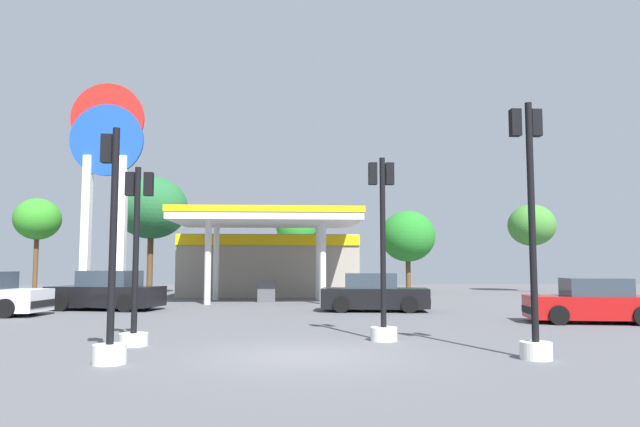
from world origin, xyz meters
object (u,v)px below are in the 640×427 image
at_px(car_2, 374,294).
at_px(car_3, 592,303).
at_px(car_0, 107,292).
at_px(tree_1, 151,208).
at_px(traffic_signal_1, 136,275).
at_px(tree_2, 297,227).
at_px(station_pole_sign, 106,163).
at_px(tree_4, 532,226).
at_px(traffic_signal_3, 110,291).
at_px(tree_3, 408,236).
at_px(traffic_signal_2, 532,257).
at_px(tree_0, 37,220).
at_px(traffic_signal_0, 383,271).

xyz_separation_m(car_2, car_3, (6.38, -5.30, -0.04)).
bearing_deg(car_0, tree_1, 95.43).
distance_m(traffic_signal_1, tree_2, 26.44).
xyz_separation_m(station_pole_sign, tree_1, (0.46, 8.59, -1.50)).
bearing_deg(tree_2, car_0, -119.72).
bearing_deg(traffic_signal_1, car_0, 109.38).
xyz_separation_m(tree_1, tree_4, (26.71, 1.85, -0.96)).
height_order(traffic_signal_3, tree_3, tree_3).
bearing_deg(car_3, traffic_signal_3, -152.03).
relative_size(traffic_signal_2, tree_0, 0.82).
xyz_separation_m(station_pole_sign, traffic_signal_3, (5.91, -19.14, -5.79)).
xyz_separation_m(station_pole_sign, tree_3, (17.73, 8.78, -3.33)).
relative_size(tree_2, tree_4, 0.94).
distance_m(car_3, traffic_signal_2, 8.82).
distance_m(car_0, tree_1, 14.80).
distance_m(station_pole_sign, car_3, 23.69).
bearing_deg(traffic_signal_3, car_3, 27.97).
bearing_deg(traffic_signal_3, tree_3, 67.05).
xyz_separation_m(traffic_signal_3, tree_1, (-5.44, 27.73, 4.29)).
relative_size(traffic_signal_0, tree_2, 0.78).
bearing_deg(traffic_signal_3, traffic_signal_0, 27.98).
bearing_deg(traffic_signal_2, tree_4, 66.47).
height_order(car_2, tree_4, tree_4).
relative_size(traffic_signal_1, tree_4, 0.67).
bearing_deg(tree_1, tree_0, 169.35).
relative_size(car_3, tree_4, 0.69).
bearing_deg(car_3, tree_1, 132.54).
distance_m(traffic_signal_2, tree_0, 36.54).
xyz_separation_m(car_2, traffic_signal_1, (-7.23, -9.88, 0.94)).
xyz_separation_m(car_3, tree_0, (-26.84, 22.09, 4.31)).
relative_size(traffic_signal_3, tree_1, 0.59).
bearing_deg(car_0, car_3, -20.86).
bearing_deg(tree_4, tree_0, -179.41).
bearing_deg(traffic_signal_1, traffic_signal_3, -86.48).
distance_m(tree_0, tree_2, 17.65).
height_order(car_0, traffic_signal_2, traffic_signal_2).
height_order(traffic_signal_1, tree_2, tree_2).
xyz_separation_m(traffic_signal_1, traffic_signal_3, (0.16, -2.57, -0.25)).
relative_size(car_0, car_3, 1.14).
relative_size(car_2, tree_3, 0.81).
height_order(traffic_signal_2, tree_3, tree_3).
relative_size(traffic_signal_3, tree_0, 0.71).
xyz_separation_m(car_0, tree_4, (25.38, 15.75, 3.98)).
relative_size(traffic_signal_1, traffic_signal_3, 0.92).
distance_m(car_0, traffic_signal_0, 14.68).
distance_m(traffic_signal_2, tree_4, 32.32).
bearing_deg(tree_3, traffic_signal_0, -103.54).
bearing_deg(traffic_signal_0, tree_4, 59.79).
bearing_deg(car_2, tree_3, 72.93).
xyz_separation_m(station_pole_sign, car_2, (12.97, -6.70, -6.48)).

